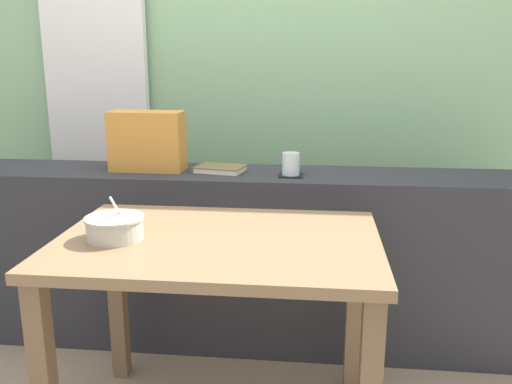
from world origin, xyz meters
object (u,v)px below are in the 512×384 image
breakfast_table (219,272)px  closed_book (220,169)px  juice_glass (291,165)px  soup_bowl (115,228)px  throw_pillow (147,141)px  coaster_square (291,175)px

breakfast_table → closed_book: bearing=99.4°
juice_glass → soup_bowl: juice_glass is taller
breakfast_table → throw_pillow: bearing=122.9°
breakfast_table → closed_book: closed_book is taller
breakfast_table → juice_glass: 0.69m
coaster_square → closed_book: bearing=171.3°
closed_book → juice_glass: bearing=-8.7°
coaster_square → juice_glass: 0.05m
soup_bowl → closed_book: bearing=72.9°
soup_bowl → coaster_square: bearing=51.1°
juice_glass → soup_bowl: size_ratio=0.50×
closed_book → soup_bowl: bearing=-107.1°
coaster_square → throw_pillow: size_ratio=0.31×
soup_bowl → juice_glass: bearing=51.1°
breakfast_table → closed_book: (-0.11, 0.66, 0.21)m
coaster_square → closed_book: 0.32m
coaster_square → breakfast_table: bearing=-108.5°
closed_book → soup_bowl: (-0.22, -0.70, -0.05)m
coaster_square → juice_glass: (0.00, -0.00, 0.05)m
throw_pillow → soup_bowl: size_ratio=1.70×
throw_pillow → soup_bowl: bearing=-81.7°
breakfast_table → closed_book: size_ratio=4.46×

